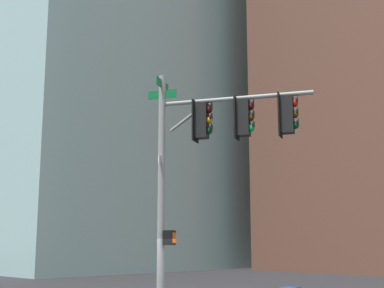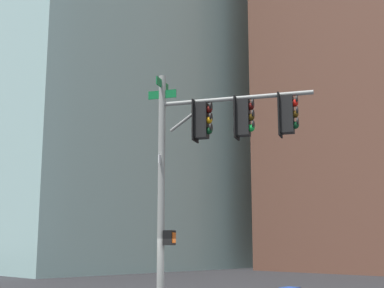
% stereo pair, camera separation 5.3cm
% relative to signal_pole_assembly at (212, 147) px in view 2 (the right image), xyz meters
% --- Properties ---
extents(signal_pole_assembly, '(4.21, 2.41, 7.15)m').
position_rel_signal_pole_assembly_xyz_m(signal_pole_assembly, '(0.00, 0.00, 0.00)').
color(signal_pole_assembly, gray).
rests_on(signal_pole_assembly, ground_plane).
extents(building_brick_farside, '(17.26, 19.03, 44.47)m').
position_rel_signal_pole_assembly_xyz_m(building_brick_farside, '(-51.80, 40.85, 17.25)').
color(building_brick_farside, brown).
rests_on(building_brick_farside, ground_plane).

